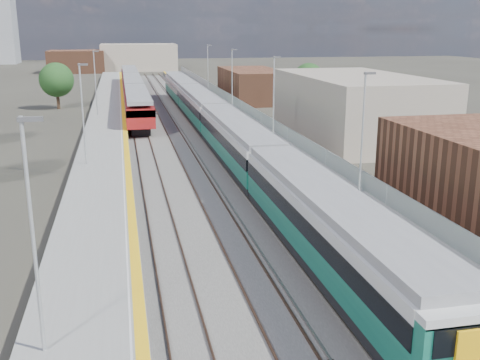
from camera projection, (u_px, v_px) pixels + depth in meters
name	position (u px, v px, depth m)	size (l,w,h in m)	color
ground	(193.00, 135.00, 59.82)	(320.00, 320.00, 0.00)	#47443A
ballast_bed	(170.00, 131.00, 61.72)	(10.50, 155.00, 0.06)	#565451
tracks	(174.00, 128.00, 63.40)	(8.96, 160.00, 0.17)	#4C3323
platform_right	(237.00, 124.00, 63.09)	(4.70, 155.00, 8.52)	slate
platform_left	(107.00, 129.00, 60.22)	(4.30, 155.00, 8.52)	slate
buildings	(72.00, 30.00, 137.08)	(72.00, 185.50, 40.00)	brown
green_train	(216.00, 121.00, 54.32)	(2.98, 82.93, 3.28)	black
red_train	(133.00, 88.00, 84.77)	(2.97, 60.17, 3.75)	black
tree_c	(56.00, 80.00, 78.12)	(4.75, 4.75, 6.44)	#382619
tree_d	(308.00, 78.00, 83.15)	(4.50, 4.50, 6.10)	#382619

